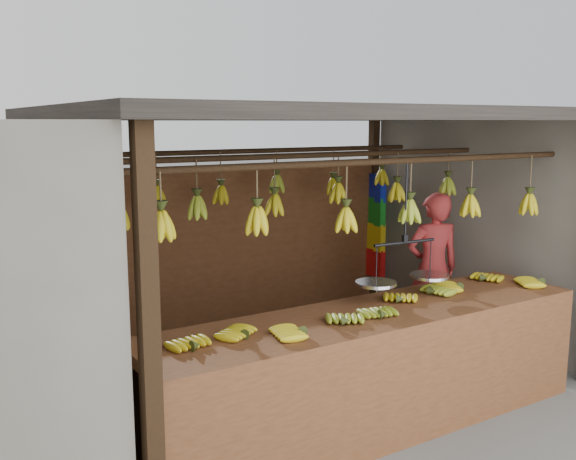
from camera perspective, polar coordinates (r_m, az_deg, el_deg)
ground at (r=6.04m, az=1.55°, el=-12.66°), size 80.00×80.00×0.00m
stall at (r=5.88m, az=-0.15°, el=6.51°), size 4.30×3.30×2.40m
neighbor_right at (r=8.24m, az=22.92°, el=0.90°), size 3.00×3.00×2.30m
counter at (r=4.80m, az=8.56°, el=-9.67°), size 3.67×0.82×0.96m
hanging_bananas at (r=5.62m, az=1.63°, el=2.77°), size 3.62×2.19×0.39m
balance_scale at (r=5.10m, az=10.24°, el=-3.90°), size 0.83×0.35×0.94m
vendor at (r=6.80m, az=12.74°, el=-3.36°), size 0.67×0.54×1.58m
bag_bundles at (r=7.94m, az=7.86°, el=0.44°), size 0.08×0.26×1.27m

